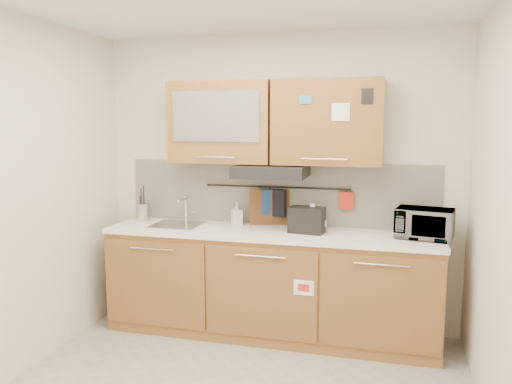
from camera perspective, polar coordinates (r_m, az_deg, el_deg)
The scene contains 18 objects.
wall_back at distance 4.48m, azimuth 2.48°, elevation 1.14°, with size 3.20×3.20×0.00m, color silver.
wall_left at distance 3.85m, azimuth -26.77°, elevation -0.78°, with size 3.00×3.00×0.00m, color silver.
base_cabinet at distance 4.38m, azimuth 1.54°, elevation -11.01°, with size 2.80×0.64×0.88m.
countertop at distance 4.25m, azimuth 1.55°, elevation -4.69°, with size 2.82×0.62×0.04m, color white.
backsplash at distance 4.48m, azimuth 2.44°, elevation -0.14°, with size 2.80×0.02×0.56m, color silver.
upper_cabinets at distance 4.28m, azimuth 1.95°, elevation 7.96°, with size 1.82×0.37×0.70m.
range_hood at distance 4.22m, azimuth 1.77°, elevation 2.38°, with size 0.60×0.46×0.10m, color black.
sink at distance 4.52m, azimuth -8.94°, elevation -3.70°, with size 0.42×0.40×0.26m.
utensil_rail at distance 4.44m, azimuth 2.34°, elevation 0.56°, with size 0.02×0.02×1.30m, color black.
utensil_crock at distance 4.77m, azimuth -12.77°, elevation -2.22°, with size 0.15×0.15×0.33m.
kettle at distance 4.19m, azimuth 6.47°, elevation -3.29°, with size 0.18×0.17×0.24m.
toaster at distance 4.16m, azimuth 5.84°, elevation -3.16°, with size 0.30×0.21×0.22m.
microwave at distance 4.16m, azimuth 18.70°, elevation -3.43°, with size 0.43×0.29×0.24m, color #999999.
soap_bottle at distance 4.48m, azimuth -2.22°, elevation -2.46°, with size 0.09×0.09×0.20m, color #999999.
cutting_board at distance 4.47m, azimuth 1.57°, elevation -2.51°, with size 0.36×0.03×0.44m, color brown.
oven_mitt at distance 4.45m, azimuth 1.51°, elevation -1.13°, with size 0.13×0.03×0.22m, color navy.
dark_pouch at distance 4.44m, azimuth 2.51°, elevation -1.29°, with size 0.15×0.04×0.24m, color black.
pot_holder at distance 4.34m, azimuth 10.30°, elevation -0.96°, with size 0.12×0.02×0.15m, color red.
Camera 1 is at (0.95, -2.85, 1.82)m, focal length 35.00 mm.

